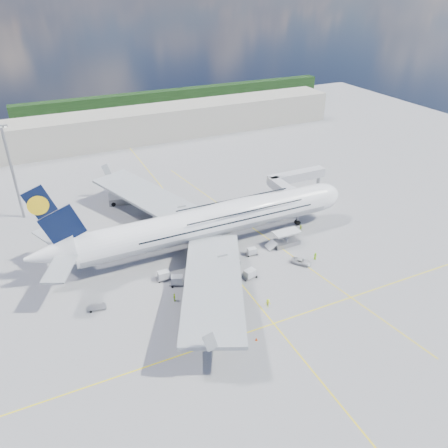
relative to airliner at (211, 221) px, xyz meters
name	(u,v)px	position (x,y,z in m)	size (l,w,h in m)	color
ground	(228,268)	(-0.26, -10.00, -6.87)	(300.00, 300.00, 0.00)	gray
taxi_line_main	(228,268)	(-0.26, -10.00, -6.86)	(0.25, 220.00, 0.01)	yellow
taxi_line_cross	(274,324)	(-0.26, -30.00, -6.86)	(120.00, 0.25, 0.01)	yellow
taxi_line_diag	(261,234)	(13.74, 0.00, -6.86)	(0.25, 100.00, 0.01)	yellow
airliner	(211,221)	(0.00, 0.00, 0.00)	(77.26, 79.15, 23.71)	white
jet_bridge	(292,182)	(29.55, 10.94, -0.02)	(18.80, 12.10, 8.50)	#B7B7BC
cargo_loader	(285,240)	(16.56, -7.11, -5.62)	(8.53, 3.20, 3.67)	silver
light_mast	(13,172)	(-40.26, 35.00, 6.34)	(3.00, 0.70, 25.50)	gray
terminal	(123,127)	(-0.26, 85.00, -0.87)	(180.00, 16.00, 12.00)	#B2AD9E
tree_line	(180,97)	(39.74, 130.00, -2.87)	(160.00, 6.00, 8.00)	#193814
dolly_row_a	(177,280)	(-12.62, -10.95, -5.74)	(3.74, 2.90, 2.10)	gray
dolly_row_b	(206,294)	(-8.89, -17.60, -5.77)	(3.65, 2.91, 2.04)	gray
dolly_row_c	(164,275)	(-14.65, -8.03, -5.77)	(3.23, 1.74, 2.04)	gray
dolly_back	(97,307)	(-29.54, -11.65, -6.49)	(3.66, 2.48, 0.49)	gray
dolly_nose_far	(250,274)	(2.41, -15.37, -5.76)	(3.56, 2.46, 2.05)	gray
dolly_nose_near	(252,251)	(7.08, -7.54, -5.93)	(2.90, 1.76, 1.75)	gray
baggage_tug	(233,263)	(1.15, -9.80, -6.07)	(3.03, 1.66, 1.81)	silver
catering_truck_inner	(165,209)	(-5.22, 19.54, -4.86)	(7.52, 3.96, 4.26)	gray
catering_truck_outer	(121,197)	(-14.09, 32.00, -4.80)	(7.77, 3.78, 4.46)	gray
service_van	(301,262)	(15.48, -15.65, -6.24)	(2.09, 4.54, 1.26)	silver
crew_nose	(284,212)	(24.22, 5.99, -5.99)	(0.64, 0.42, 1.76)	#D7FF1A
crew_loader	(301,228)	(23.96, -2.85, -6.12)	(0.73, 0.57, 1.50)	#D5FE1A
crew_wing	(174,297)	(-14.95, -15.85, -5.93)	(1.11, 0.46, 1.89)	#B7E818
crew_van	(315,256)	(19.42, -15.47, -5.98)	(0.87, 0.57, 1.78)	#94E317
crew_tug	(268,303)	(1.04, -25.48, -5.87)	(1.28, 0.74, 1.99)	#D0E918
cone_nose	(315,207)	(34.79, 6.10, -6.63)	(0.40, 0.40, 0.50)	#EC470C
cone_wing_left_inner	(180,230)	(-4.39, 9.94, -6.63)	(0.39, 0.39, 0.50)	#EC470C
cone_wing_left_outer	(115,228)	(-19.29, 17.87, -6.57)	(0.48, 0.48, 0.61)	#EC470C
cone_wing_right_inner	(202,269)	(-6.02, -8.43, -6.58)	(0.48, 0.48, 0.60)	#EC470C
cone_wing_right_outer	(256,339)	(-5.32, -32.43, -6.57)	(0.48, 0.48, 0.61)	#EC470C
cone_tail	(54,268)	(-35.57, 6.20, -6.62)	(0.40, 0.40, 0.51)	#EC470C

